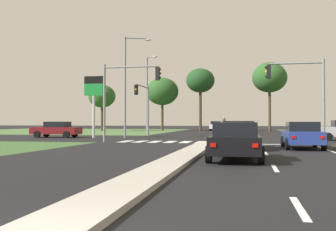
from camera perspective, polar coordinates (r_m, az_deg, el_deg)
ground_plane at (r=34.23m, az=6.85°, el=-3.40°), size 200.00×200.00×0.00m
grass_verge_far_left at (r=65.00m, az=-14.43°, el=-2.16°), size 35.00×35.00×0.01m
median_island_near at (r=15.39m, az=1.46°, el=-6.28°), size 1.20×22.00×0.14m
median_island_far at (r=59.17m, az=8.68°, el=-2.25°), size 1.20×36.00×0.14m
lane_dash_near at (r=7.50m, az=18.38°, el=-12.52°), size 0.14×2.00×0.01m
lane_dash_second at (r=13.40m, az=15.14°, el=-7.34°), size 0.14×2.00×0.01m
lane_dash_third at (r=19.37m, az=13.91°, el=-5.33°), size 0.14×2.00×0.01m
lane_dash_fourth at (r=25.35m, az=13.26°, el=-4.27°), size 0.14×2.00×0.01m
stop_bar_near at (r=27.17m, az=13.76°, el=-4.04°), size 6.40×0.50×0.01m
crosswalk_bar_near at (r=30.30m, az=-6.10°, el=-3.72°), size 0.70×2.80×0.01m
crosswalk_bar_second at (r=29.98m, az=-4.00°, el=-3.76°), size 0.70×2.80×0.01m
crosswalk_bar_third at (r=29.70m, az=-1.85°, el=-3.79°), size 0.70×2.80×0.01m
crosswalk_bar_fourth at (r=29.46m, az=0.33°, el=-3.81°), size 0.70×2.80×0.01m
crosswalk_bar_fifth at (r=29.27m, az=2.55°, el=-3.83°), size 0.70×2.80×0.01m
crosswalk_bar_sixth at (r=29.12m, az=4.79°, el=-3.84°), size 0.70×2.80×0.01m
car_black_near at (r=15.93m, az=9.71°, el=-3.57°), size 2.09×4.58×1.49m
car_blue_second at (r=23.42m, az=18.73°, el=-2.65°), size 2.05×4.37×1.51m
car_beige_fourth at (r=22.36m, az=10.16°, el=-2.72°), size 2.07×4.57×1.55m
car_white_fifth at (r=65.44m, az=6.93°, el=-1.48°), size 2.07×4.18×1.56m
car_maroon_sixth at (r=38.91m, az=-15.76°, el=-1.93°), size 4.62×1.97×1.50m
traffic_signal_near_right at (r=27.84m, az=18.76°, el=3.96°), size 3.85×0.32×5.65m
traffic_signal_near_left at (r=28.93m, az=-6.28°, el=3.89°), size 4.34×0.32×5.72m
traffic_signal_far_left at (r=40.19m, az=-3.52°, el=2.22°), size 0.32×5.01×5.29m
street_lamp_second at (r=36.80m, az=-5.88°, el=4.91°), size 2.38×0.99×9.32m
street_lamp_third at (r=44.49m, az=-2.94°, el=3.50°), size 1.57×1.36×8.79m
pedestrian_at_median at (r=42.99m, az=8.05°, el=-1.13°), size 0.34×0.34×1.91m
fuel_price_totem at (r=37.53m, az=-10.63°, el=3.23°), size 1.80×0.24×5.73m
treeline_near at (r=65.50m, az=-9.48°, el=2.72°), size 4.37×4.37×7.48m
treeline_second at (r=65.67m, az=-0.83°, el=3.46°), size 5.35×5.35×8.76m
treeline_third at (r=64.53m, az=4.67°, el=4.97°), size 4.60×4.60×10.10m
treeline_fourth at (r=61.26m, az=14.40°, el=5.49°), size 4.80×4.80×10.36m
treeline_fifth at (r=61.18m, az=14.41°, el=5.25°), size 5.13×5.13×10.21m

